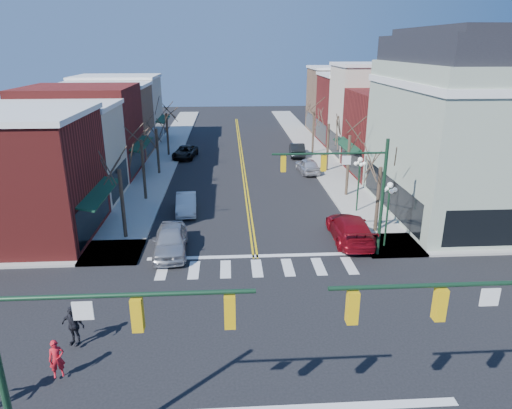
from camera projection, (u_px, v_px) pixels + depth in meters
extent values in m
plane|color=black|center=(266.00, 332.00, 20.35)|extent=(160.00, 160.00, 0.00)
cube|color=#9E9B93|center=(144.00, 195.00, 38.66)|extent=(3.50, 70.00, 0.15)
cube|color=#9E9B93|center=(347.00, 192.00, 39.68)|extent=(3.50, 70.00, 0.15)
cube|color=maroon|center=(10.00, 179.00, 29.19)|extent=(10.00, 8.50, 8.00)
cube|color=beige|center=(54.00, 156.00, 36.58)|extent=(10.00, 7.00, 7.50)
cube|color=maroon|center=(83.00, 132.00, 43.95)|extent=(10.00, 9.00, 8.50)
cube|color=#8C684D|center=(105.00, 122.00, 51.84)|extent=(10.00, 7.50, 7.80)
cube|color=beige|center=(119.00, 111.00, 59.07)|extent=(10.00, 8.00, 8.20)
cube|color=maroon|center=(403.00, 134.00, 44.19)|extent=(10.00, 8.50, 8.00)
cube|color=beige|center=(379.00, 112.00, 51.16)|extent=(10.00, 7.00, 10.00)
cube|color=maroon|center=(360.00, 110.00, 58.48)|extent=(10.00, 8.00, 8.50)
cube|color=#8C684D|center=(345.00, 101.00, 65.93)|extent=(10.00, 8.00, 9.00)
cube|color=#9BAA93|center=(476.00, 141.00, 33.16)|extent=(12.00, 14.00, 11.00)
cube|color=white|center=(485.00, 83.00, 31.80)|extent=(12.25, 14.25, 0.50)
cube|color=black|center=(491.00, 49.00, 31.04)|extent=(11.40, 13.40, 1.80)
cube|color=black|center=(493.00, 31.00, 30.68)|extent=(9.80, 11.80, 0.60)
cylinder|color=#14331E|center=(5.00, 394.00, 11.76)|extent=(0.20, 0.20, 7.20)
cylinder|color=#14331E|center=(122.00, 295.00, 11.02)|extent=(6.50, 0.12, 0.12)
cube|color=gold|center=(137.00, 314.00, 11.22)|extent=(0.28, 0.28, 0.90)
cube|color=gold|center=(230.00, 311.00, 11.35)|extent=(0.28, 0.28, 0.90)
cylinder|color=#14331E|center=(455.00, 285.00, 11.51)|extent=(6.50, 0.12, 0.12)
cube|color=gold|center=(440.00, 304.00, 11.67)|extent=(0.28, 0.28, 0.90)
cube|color=gold|center=(352.00, 307.00, 11.54)|extent=(0.28, 0.28, 0.90)
cylinder|color=#14331E|center=(382.00, 200.00, 26.56)|extent=(0.20, 0.20, 7.20)
cylinder|color=#14331E|center=(330.00, 154.00, 25.45)|extent=(6.50, 0.12, 0.12)
cube|color=gold|center=(323.00, 163.00, 25.61)|extent=(0.28, 0.28, 0.90)
cube|color=gold|center=(283.00, 164.00, 25.48)|extent=(0.28, 0.28, 0.90)
cylinder|color=#14331E|center=(387.00, 218.00, 28.17)|extent=(0.12, 0.12, 4.00)
sphere|color=white|center=(390.00, 185.00, 27.46)|extent=(0.36, 0.36, 0.36)
cylinder|color=#14331E|center=(358.00, 187.00, 34.30)|extent=(0.12, 0.12, 4.00)
sphere|color=white|center=(360.00, 160.00, 33.59)|extent=(0.36, 0.36, 0.36)
cylinder|color=#382B21|center=(123.00, 205.00, 29.44)|extent=(0.24, 0.24, 4.76)
cylinder|color=#382B21|center=(144.00, 171.00, 36.93)|extent=(0.24, 0.24, 5.04)
cylinder|color=#382B21|center=(158.00, 152.00, 44.54)|extent=(0.24, 0.24, 4.55)
cylinder|color=#382B21|center=(168.00, 135.00, 52.02)|extent=(0.24, 0.24, 4.90)
cylinder|color=#382B21|center=(378.00, 201.00, 30.44)|extent=(0.24, 0.24, 4.62)
cylinder|color=#382B21|center=(348.00, 166.00, 37.88)|extent=(0.24, 0.24, 5.18)
cylinder|color=#382B21|center=(328.00, 148.00, 45.48)|extent=(0.24, 0.24, 4.83)
cylinder|color=#382B21|center=(313.00, 133.00, 52.99)|extent=(0.24, 0.24, 4.97)
imported|color=#B1B1B6|center=(170.00, 240.00, 27.87)|extent=(2.24, 5.03, 1.68)
imported|color=silver|center=(186.00, 204.00, 34.76)|extent=(1.76, 4.35, 1.40)
imported|color=black|center=(185.00, 152.00, 51.65)|extent=(2.87, 5.09, 1.34)
imported|color=maroon|center=(350.00, 228.00, 29.68)|extent=(2.52, 5.89, 1.69)
imported|color=silver|center=(308.00, 166.00, 45.57)|extent=(2.15, 4.50, 1.48)
imported|color=black|center=(297.00, 150.00, 52.48)|extent=(1.93, 4.70, 1.52)
imported|color=red|center=(57.00, 359.00, 17.20)|extent=(0.67, 0.56, 1.56)
imported|color=black|center=(73.00, 325.00, 19.06)|extent=(1.13, 0.74, 1.79)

